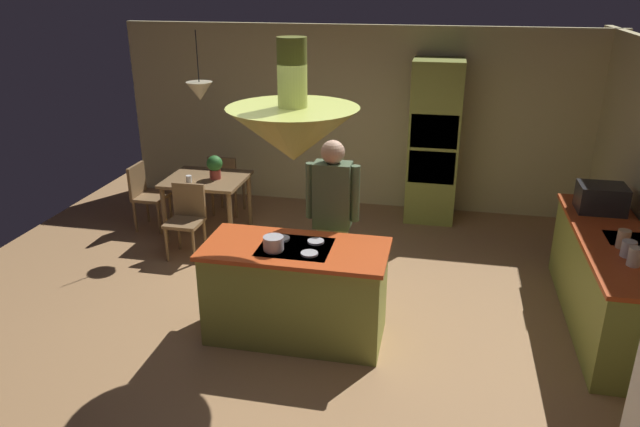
# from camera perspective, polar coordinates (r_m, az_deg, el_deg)

# --- Properties ---
(ground) EXTENTS (8.16, 8.16, 0.00)m
(ground) POSITION_cam_1_polar(r_m,az_deg,el_deg) (5.91, -1.78, -10.39)
(ground) COLOR #AD7F51
(wall_back) EXTENTS (6.80, 0.10, 2.55)m
(wall_back) POSITION_cam_1_polar(r_m,az_deg,el_deg) (8.60, 3.59, 9.12)
(wall_back) COLOR beige
(wall_back) RESTS_ON ground
(kitchen_island) EXTENTS (1.66, 0.79, 0.93)m
(kitchen_island) POSITION_cam_1_polar(r_m,az_deg,el_deg) (5.51, -2.33, -7.44)
(kitchen_island) COLOR #939E42
(kitchen_island) RESTS_ON ground
(counter_run_right) EXTENTS (0.73, 2.35, 0.91)m
(counter_run_right) POSITION_cam_1_polar(r_m,az_deg,el_deg) (6.30, 25.79, -5.81)
(counter_run_right) COLOR #939E42
(counter_run_right) RESTS_ON ground
(oven_tower) EXTENTS (0.66, 0.62, 2.17)m
(oven_tower) POSITION_cam_1_polar(r_m,az_deg,el_deg) (8.17, 10.83, 6.72)
(oven_tower) COLOR #939E42
(oven_tower) RESTS_ON ground
(dining_table) EXTENTS (0.99, 0.87, 0.76)m
(dining_table) POSITION_cam_1_polar(r_m,az_deg,el_deg) (7.77, -10.78, 2.62)
(dining_table) COLOR olive
(dining_table) RESTS_ON ground
(person_at_island) EXTENTS (0.53, 0.23, 1.72)m
(person_at_island) POSITION_cam_1_polar(r_m,az_deg,el_deg) (5.83, 1.19, 0.07)
(person_at_island) COLOR tan
(person_at_island) RESTS_ON ground
(range_hood) EXTENTS (1.10, 1.10, 1.00)m
(range_hood) POSITION_cam_1_polar(r_m,az_deg,el_deg) (4.96, -2.59, 7.90)
(range_hood) COLOR #939E42
(pendant_light_over_table) EXTENTS (0.32, 0.32, 0.82)m
(pendant_light_over_table) POSITION_cam_1_polar(r_m,az_deg,el_deg) (7.47, -11.43, 11.42)
(pendant_light_over_table) COLOR beige
(chair_facing_island) EXTENTS (0.40, 0.40, 0.87)m
(chair_facing_island) POSITION_cam_1_polar(r_m,az_deg,el_deg) (7.26, -12.64, -0.16)
(chair_facing_island) COLOR olive
(chair_facing_island) RESTS_ON ground
(chair_by_back_wall) EXTENTS (0.40, 0.40, 0.87)m
(chair_by_back_wall) POSITION_cam_1_polar(r_m,az_deg,el_deg) (8.39, -9.03, 3.10)
(chair_by_back_wall) COLOR olive
(chair_by_back_wall) RESTS_ON ground
(chair_at_corner) EXTENTS (0.40, 0.40, 0.87)m
(chair_at_corner) POSITION_cam_1_polar(r_m,az_deg,el_deg) (8.18, -16.38, 1.99)
(chair_at_corner) COLOR olive
(chair_at_corner) RESTS_ON ground
(potted_plant_on_table) EXTENTS (0.20, 0.20, 0.30)m
(potted_plant_on_table) POSITION_cam_1_polar(r_m,az_deg,el_deg) (7.64, -10.04, 4.52)
(potted_plant_on_table) COLOR #99382D
(potted_plant_on_table) RESTS_ON dining_table
(cup_on_table) EXTENTS (0.07, 0.07, 0.09)m
(cup_on_table) POSITION_cam_1_polar(r_m,az_deg,el_deg) (7.58, -12.44, 3.24)
(cup_on_table) COLOR white
(cup_on_table) RESTS_ON dining_table
(canister_flour) EXTENTS (0.11, 0.11, 0.16)m
(canister_flour) POSITION_cam_1_polar(r_m,az_deg,el_deg) (5.58, 27.88, -3.67)
(canister_flour) COLOR silver
(canister_flour) RESTS_ON counter_run_right
(canister_sugar) EXTENTS (0.12, 0.12, 0.14)m
(canister_sugar) POSITION_cam_1_polar(r_m,az_deg,el_deg) (5.74, 27.42, -3.02)
(canister_sugar) COLOR silver
(canister_sugar) RESTS_ON counter_run_right
(canister_tea) EXTENTS (0.11, 0.11, 0.17)m
(canister_tea) POSITION_cam_1_polar(r_m,az_deg,el_deg) (5.90, 27.03, -2.19)
(canister_tea) COLOR #E0B78C
(canister_tea) RESTS_ON counter_run_right
(microwave_on_counter) EXTENTS (0.46, 0.36, 0.28)m
(microwave_on_counter) POSITION_cam_1_polar(r_m,az_deg,el_deg) (6.70, 25.32, 1.33)
(microwave_on_counter) COLOR #232326
(microwave_on_counter) RESTS_ON counter_run_right
(cooking_pot_on_cooktop) EXTENTS (0.18, 0.18, 0.12)m
(cooking_pot_on_cooktop) POSITION_cam_1_polar(r_m,az_deg,el_deg) (5.20, -4.47, -2.84)
(cooking_pot_on_cooktop) COLOR #B2B2B7
(cooking_pot_on_cooktop) RESTS_ON kitchen_island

